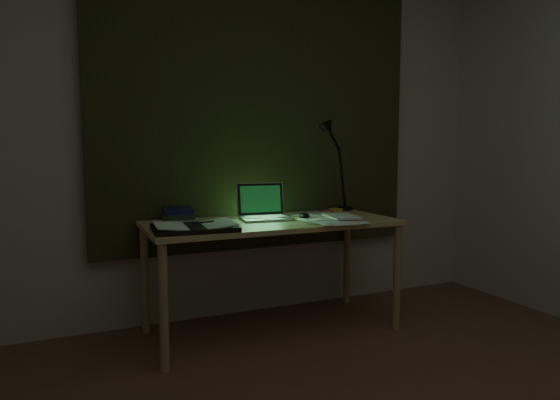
{
  "coord_description": "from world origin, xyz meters",
  "views": [
    {
      "loc": [
        -1.24,
        -1.13,
        1.12
      ],
      "look_at": [
        -0.08,
        1.47,
        0.82
      ],
      "focal_mm": 32.0,
      "sensor_mm": 36.0,
      "label": 1
    }
  ],
  "objects_px": {
    "desk": "(272,276)",
    "open_textbook": "(195,227)",
    "laptop": "(266,202)",
    "loose_papers": "(332,218)",
    "desk_lamp": "(346,169)",
    "book_stack": "(179,215)"
  },
  "relations": [
    {
      "from": "laptop",
      "to": "loose_papers",
      "type": "bearing_deg",
      "value": -16.91
    },
    {
      "from": "laptop",
      "to": "book_stack",
      "type": "bearing_deg",
      "value": 173.03
    },
    {
      "from": "loose_papers",
      "to": "book_stack",
      "type": "bearing_deg",
      "value": 163.12
    },
    {
      "from": "desk",
      "to": "laptop",
      "type": "xyz_separation_m",
      "value": [
        -0.02,
        0.06,
        0.45
      ]
    },
    {
      "from": "desk",
      "to": "book_stack",
      "type": "bearing_deg",
      "value": 162.15
    },
    {
      "from": "open_textbook",
      "to": "book_stack",
      "type": "distance_m",
      "value": 0.32
    },
    {
      "from": "loose_papers",
      "to": "desk_lamp",
      "type": "height_order",
      "value": "desk_lamp"
    },
    {
      "from": "loose_papers",
      "to": "open_textbook",
      "type": "bearing_deg",
      "value": -176.78
    },
    {
      "from": "loose_papers",
      "to": "desk_lamp",
      "type": "bearing_deg",
      "value": 48.85
    },
    {
      "from": "desk",
      "to": "book_stack",
      "type": "height_order",
      "value": "book_stack"
    },
    {
      "from": "desk",
      "to": "open_textbook",
      "type": "distance_m",
      "value": 0.64
    },
    {
      "from": "desk",
      "to": "loose_papers",
      "type": "distance_m",
      "value": 0.51
    },
    {
      "from": "desk",
      "to": "open_textbook",
      "type": "height_order",
      "value": "open_textbook"
    },
    {
      "from": "desk",
      "to": "loose_papers",
      "type": "xyz_separation_m",
      "value": [
        0.36,
        -0.1,
        0.35
      ]
    },
    {
      "from": "open_textbook",
      "to": "desk_lamp",
      "type": "height_order",
      "value": "desk_lamp"
    },
    {
      "from": "open_textbook",
      "to": "desk_lamp",
      "type": "distance_m",
      "value": 1.28
    },
    {
      "from": "desk_lamp",
      "to": "loose_papers",
      "type": "bearing_deg",
      "value": -138.92
    },
    {
      "from": "desk",
      "to": "book_stack",
      "type": "distance_m",
      "value": 0.67
    },
    {
      "from": "laptop",
      "to": "desk_lamp",
      "type": "height_order",
      "value": "desk_lamp"
    },
    {
      "from": "open_textbook",
      "to": "desk_lamp",
      "type": "bearing_deg",
      "value": 23.87
    },
    {
      "from": "desk",
      "to": "open_textbook",
      "type": "relative_size",
      "value": 3.44
    },
    {
      "from": "loose_papers",
      "to": "desk_lamp",
      "type": "distance_m",
      "value": 0.55
    }
  ]
}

